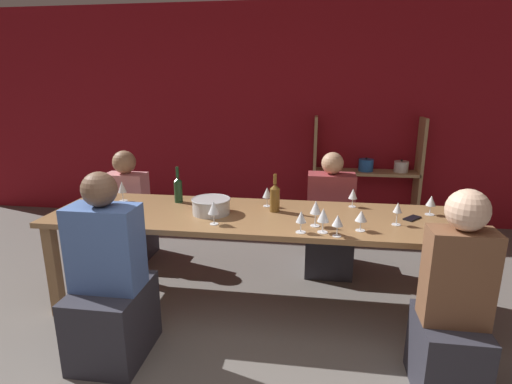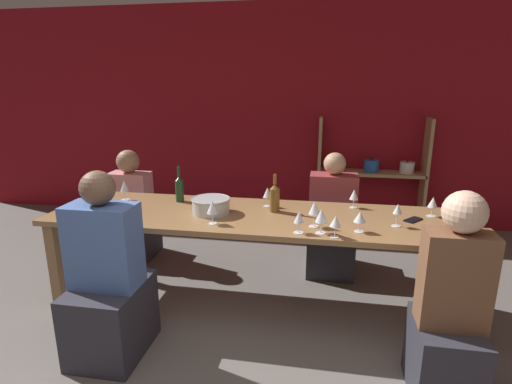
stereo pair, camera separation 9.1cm
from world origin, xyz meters
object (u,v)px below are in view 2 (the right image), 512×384
object	(u,v)px
cell_phone	(413,220)
person_near_a	(109,290)
wine_glass_red_a	(299,218)
person_near_b	(449,323)
wine_glass_white_c	(398,210)
person_far_a	(331,229)
wine_glass_white_b	(360,218)
wine_glass_red_b	(124,187)
person_far_b	(133,218)
mixing_bowl	(211,205)
wine_glass_empty_e	(336,222)
wine_bottle_green	(179,188)
wine_bottle_dark	(275,197)
shelf_unit	(370,191)
dining_table	(254,224)
wine_glass_empty_a	(268,193)
wine_glass_empty_b	(212,208)
wine_glass_empty_c	(321,216)
wine_glass_white_d	(433,203)
wine_glass_white_a	(314,209)

from	to	relation	value
cell_phone	person_near_a	size ratio (longest dim) A/B	0.13
wine_glass_red_a	person_near_b	bearing A→B (deg)	-26.39
wine_glass_white_c	person_far_a	size ratio (longest dim) A/B	0.14
wine_glass_white_b	wine_glass_red_b	world-z (taller)	wine_glass_red_b
person_far_a	wine_glass_white_b	bearing A→B (deg)	98.88
person_near_a	person_far_b	size ratio (longest dim) A/B	1.11
mixing_bowl	person_far_a	size ratio (longest dim) A/B	0.26
wine_glass_red_a	wine_glass_white_c	world-z (taller)	wine_glass_white_c
wine_glass_white_b	wine_glass_empty_e	bearing A→B (deg)	-142.02
wine_bottle_green	wine_glass_white_c	world-z (taller)	wine_bottle_green
wine_bottle_dark	cell_phone	size ratio (longest dim) A/B	1.89
shelf_unit	dining_table	xyz separation A→B (m)	(-1.08, -2.02, 0.23)
wine_glass_empty_a	wine_glass_empty_b	bearing A→B (deg)	-123.78
wine_glass_empty_a	wine_glass_empty_e	xyz separation A→B (m)	(0.53, -0.59, -0.01)
mixing_bowl	person_near_a	distance (m)	0.95
wine_glass_red_a	wine_glass_empty_c	world-z (taller)	wine_glass_empty_c
cell_phone	person_far_b	bearing A→B (deg)	165.42
wine_glass_empty_c	wine_glass_empty_b	bearing A→B (deg)	175.97
wine_glass_white_d	person_far_a	size ratio (longest dim) A/B	0.13
shelf_unit	wine_glass_red_b	world-z (taller)	shelf_unit
shelf_unit	wine_bottle_green	xyz separation A→B (m)	(-1.76, -1.79, 0.42)
wine_glass_white_a	person_near_a	distance (m)	1.47
wine_glass_white_a	wine_glass_white_d	distance (m)	0.95
wine_glass_empty_c	person_near_b	world-z (taller)	person_near_b
wine_glass_empty_c	person_far_b	bearing A→B (deg)	151.23
wine_glass_empty_a	person_far_b	bearing A→B (deg)	160.84
wine_glass_white_c	person_far_a	xyz separation A→B (m)	(-0.42, 0.86, -0.49)
wine_glass_red_b	wine_glass_white_d	world-z (taller)	wine_glass_red_b
wine_glass_red_a	wine_glass_white_a	xyz separation A→B (m)	(0.10, 0.14, 0.03)
dining_table	mixing_bowl	size ratio (longest dim) A/B	10.44
mixing_bowl	wine_glass_white_d	bearing A→B (deg)	7.18
wine_glass_white_a	wine_glass_empty_e	size ratio (longest dim) A/B	1.26
wine_glass_white_a	wine_glass_red_a	bearing A→B (deg)	-124.11
shelf_unit	wine_glass_red_a	distance (m)	2.50
dining_table	wine_bottle_dark	xyz separation A→B (m)	(0.15, 0.09, 0.19)
person_near_b	wine_bottle_dark	bearing A→B (deg)	141.58
shelf_unit	wine_glass_white_d	xyz separation A→B (m)	(0.25, -1.84, 0.41)
person_near_b	dining_table	bearing A→B (deg)	148.13
wine_glass_white_a	person_far_b	world-z (taller)	person_far_b
wine_bottle_green	cell_phone	size ratio (longest dim) A/B	1.92
wine_glass_empty_c	wine_glass_white_d	bearing A→B (deg)	31.43
wine_glass_red_a	person_far_a	size ratio (longest dim) A/B	0.13
shelf_unit	wine_glass_white_d	world-z (taller)	shelf_unit
mixing_bowl	person_near_a	world-z (taller)	person_near_a
wine_glass_empty_c	wine_glass_empty_e	bearing A→B (deg)	-31.65
wine_glass_white_a	wine_glass_white_b	xyz separation A→B (m)	(0.31, -0.05, -0.03)
wine_glass_white_b	wine_glass_white_c	bearing A→B (deg)	30.61
wine_glass_red_a	wine_glass_red_b	xyz separation A→B (m)	(-1.53, 0.53, 0.01)
mixing_bowl	wine_glass_empty_c	size ratio (longest dim) A/B	1.77
wine_bottle_dark	wine_glass_empty_a	bearing A→B (deg)	120.65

